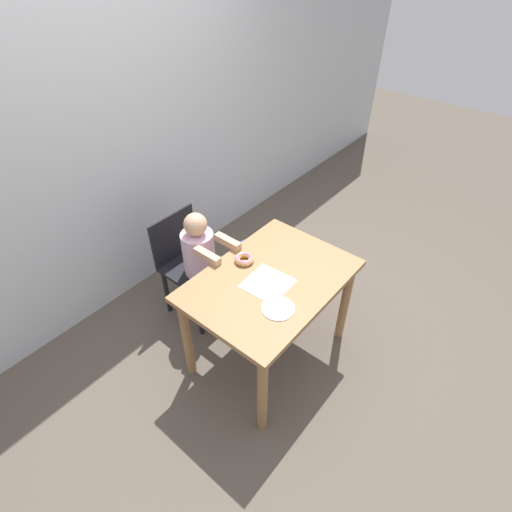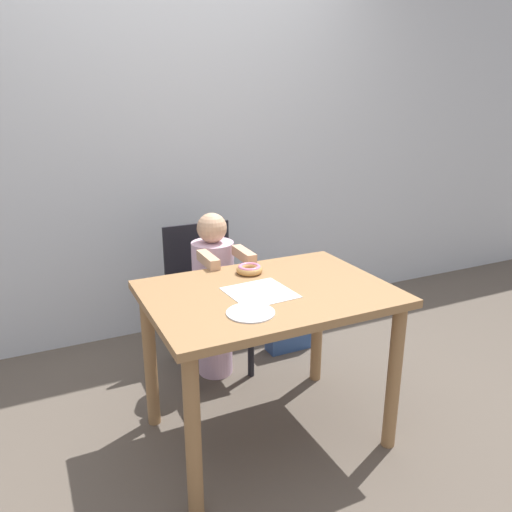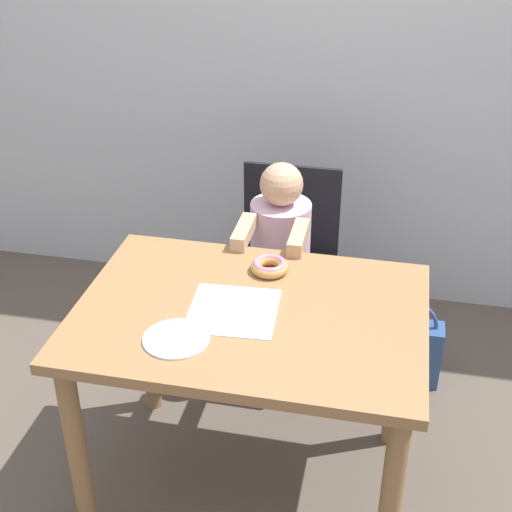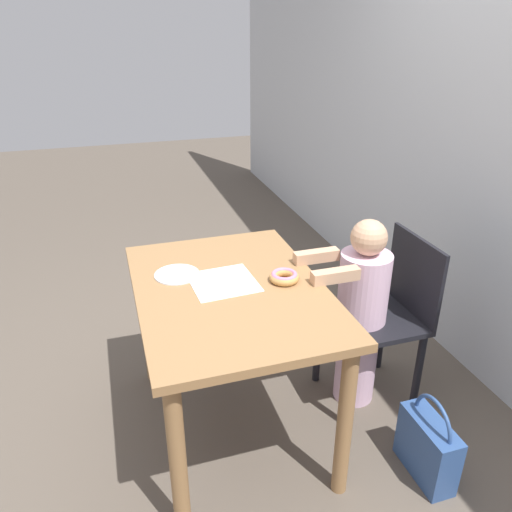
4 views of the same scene
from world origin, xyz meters
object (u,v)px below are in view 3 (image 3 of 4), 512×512
child_figure (279,275)px  handbag (405,349)px  chair (285,267)px  donut (270,266)px

child_figure → handbag: (0.51, 0.06, -0.33)m
child_figure → handbag: bearing=7.0°
chair → donut: 0.59m
chair → child_figure: bearing=-90.0°
chair → donut: bearing=-86.2°
child_figure → chair: bearing=90.0°
chair → handbag: size_ratio=2.15×
donut → handbag: size_ratio=0.32×
donut → handbag: donut is taller
chair → donut: chair is taller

